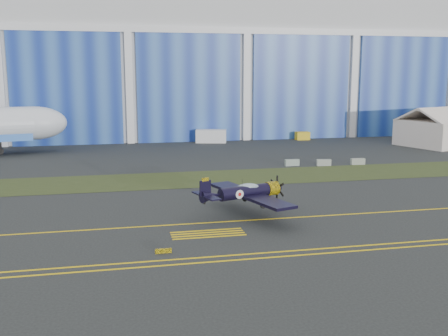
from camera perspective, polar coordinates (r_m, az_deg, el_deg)
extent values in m
plane|color=#2B2E2E|center=(56.12, 15.10, -3.32)|extent=(260.00, 260.00, 0.00)
cube|color=#475128|center=(68.55, 9.80, -0.64)|extent=(260.00, 10.00, 0.02)
cube|color=silver|center=(123.04, -0.23, 11.34)|extent=(220.00, 45.00, 30.00)
cube|color=navy|center=(100.86, 2.47, 8.70)|extent=(220.00, 0.60, 20.00)
cube|color=silver|center=(101.06, 2.53, 14.72)|extent=(220.00, 0.70, 1.20)
cube|color=yellow|center=(51.87, 17.61, -4.56)|extent=(200.00, 0.20, 0.02)
cube|color=yellow|center=(45.00, 22.97, -7.17)|extent=(80.00, 0.20, 0.02)
cube|color=yellow|center=(38.71, -6.61, -8.95)|extent=(1.20, 0.15, 0.35)
cube|color=silver|center=(97.77, -1.42, 3.49)|extent=(5.98, 3.49, 2.43)
cube|color=yellow|center=(103.06, 8.53, 3.49)|extent=(2.65, 1.67, 1.54)
cube|color=gray|center=(74.07, 7.42, 0.59)|extent=(2.01, 0.63, 0.90)
cube|color=gray|center=(74.80, 10.81, 0.58)|extent=(2.07, 0.88, 0.90)
cube|color=gray|center=(76.71, 14.35, 0.68)|extent=(2.03, 0.71, 0.90)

